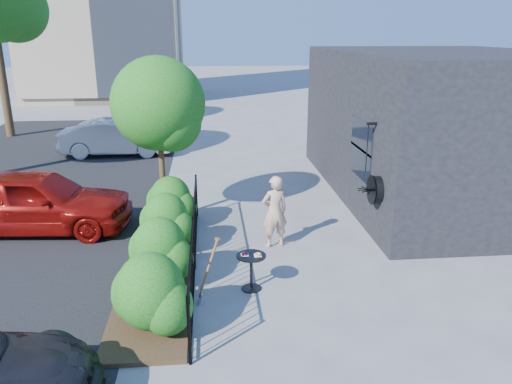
{
  "coord_description": "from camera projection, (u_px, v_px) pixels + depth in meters",
  "views": [
    {
      "loc": [
        -1.15,
        -9.06,
        4.52
      ],
      "look_at": [
        -0.16,
        1.15,
        1.2
      ],
      "focal_mm": 35.0,
      "sensor_mm": 36.0,
      "label": 1
    }
  ],
  "objects": [
    {
      "name": "shop_building",
      "position": [
        442.0,
        124.0,
        14.22
      ],
      "size": [
        6.22,
        9.0,
        4.0
      ],
      "color": "black",
      "rests_on": "ground"
    },
    {
      "name": "shovel",
      "position": [
        207.0,
        275.0,
        8.51
      ],
      "size": [
        0.43,
        0.16,
        1.26
      ],
      "color": "brown",
      "rests_on": "ground"
    },
    {
      "name": "woman",
      "position": [
        275.0,
        212.0,
        10.76
      ],
      "size": [
        0.66,
        0.52,
        1.6
      ],
      "primitive_type": "imported",
      "rotation": [
        0.0,
        0.0,
        3.4
      ],
      "color": "tan",
      "rests_on": "ground"
    },
    {
      "name": "patio_tree",
      "position": [
        161.0,
        110.0,
        11.63
      ],
      "size": [
        2.2,
        2.2,
        3.94
      ],
      "color": "#3F2B19",
      "rests_on": "ground"
    },
    {
      "name": "car_silver",
      "position": [
        117.0,
        138.0,
        18.83
      ],
      "size": [
        4.11,
        1.44,
        1.35
      ],
      "primitive_type": "imported",
      "rotation": [
        0.0,
        0.0,
        1.57
      ],
      "color": "silver",
      "rests_on": "ground"
    },
    {
      "name": "planting_bed",
      "position": [
        159.0,
        269.0,
        9.86
      ],
      "size": [
        1.3,
        6.0,
        0.08
      ],
      "primitive_type": "cube",
      "color": "#382616",
      "rests_on": "ground"
    },
    {
      "name": "cafe_table",
      "position": [
        251.0,
        266.0,
        9.02
      ],
      "size": [
        0.54,
        0.54,
        0.73
      ],
      "rotation": [
        0.0,
        0.0,
        -0.01
      ],
      "color": "black",
      "rests_on": "ground"
    },
    {
      "name": "ground",
      "position": [
        269.0,
        266.0,
        10.07
      ],
      "size": [
        120.0,
        120.0,
        0.0
      ],
      "primitive_type": "plane",
      "color": "gray",
      "rests_on": "ground"
    },
    {
      "name": "fence",
      "position": [
        194.0,
        243.0,
        9.76
      ],
      "size": [
        0.05,
        6.05,
        1.1
      ],
      "color": "black",
      "rests_on": "ground"
    },
    {
      "name": "car_red",
      "position": [
        36.0,
        201.0,
        11.63
      ],
      "size": [
        4.48,
        2.11,
        1.48
      ],
      "primitive_type": "imported",
      "rotation": [
        0.0,
        0.0,
        1.49
      ],
      "color": "maroon",
      "rests_on": "ground"
    },
    {
      "name": "shrubs",
      "position": [
        163.0,
        236.0,
        9.76
      ],
      "size": [
        1.1,
        5.6,
        1.24
      ],
      "color": "#125113",
      "rests_on": "ground"
    }
  ]
}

